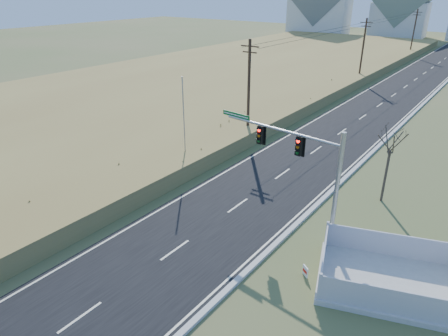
# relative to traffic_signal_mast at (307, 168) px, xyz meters

# --- Properties ---
(ground) EXTENTS (260.00, 260.00, 0.00)m
(ground) POSITION_rel_traffic_signal_mast_xyz_m (-4.67, -3.76, -4.11)
(ground) COLOR #4A5C2C
(ground) RESTS_ON ground
(road) EXTENTS (8.00, 180.00, 0.06)m
(road) POSITION_rel_traffic_signal_mast_xyz_m (-4.67, 46.24, -4.08)
(road) COLOR black
(road) RESTS_ON ground
(curb) EXTENTS (0.30, 180.00, 0.18)m
(curb) POSITION_rel_traffic_signal_mast_xyz_m (-0.52, 46.24, -4.02)
(curb) COLOR #B2AFA8
(curb) RESTS_ON ground
(reed_marsh) EXTENTS (38.00, 110.00, 1.30)m
(reed_marsh) POSITION_rel_traffic_signal_mast_xyz_m (-28.67, 36.24, -3.46)
(reed_marsh) COLOR olive
(reed_marsh) RESTS_ON ground
(utility_pole_near) EXTENTS (1.80, 0.26, 9.00)m
(utility_pole_near) POSITION_rel_traffic_signal_mast_xyz_m (-11.17, 11.24, 0.57)
(utility_pole_near) COLOR #422D1E
(utility_pole_near) RESTS_ON ground
(utility_pole_mid) EXTENTS (1.80, 0.26, 9.00)m
(utility_pole_mid) POSITION_rel_traffic_signal_mast_xyz_m (-11.17, 41.24, 0.57)
(utility_pole_mid) COLOR #422D1E
(utility_pole_mid) RESTS_ON ground
(utility_pole_far) EXTENTS (1.80, 0.26, 9.00)m
(utility_pole_far) POSITION_rel_traffic_signal_mast_xyz_m (-11.17, 71.24, 0.57)
(utility_pole_far) COLOR #422D1E
(utility_pole_far) RESTS_ON ground
(condo_nw) EXTENTS (17.69, 13.38, 19.05)m
(condo_nw) POSITION_rel_traffic_signal_mast_xyz_m (-42.67, 96.24, 3.59)
(condo_nw) COLOR silver
(condo_nw) RESTS_ON ground
(condo_nnw) EXTENTS (14.93, 11.17, 17.03)m
(condo_nnw) POSITION_rel_traffic_signal_mast_xyz_m (-22.67, 104.24, 2.83)
(condo_nnw) COLOR silver
(condo_nnw) RESTS_ON ground
(traffic_signal_mast) EXTENTS (8.25, 1.14, 6.60)m
(traffic_signal_mast) POSITION_rel_traffic_signal_mast_xyz_m (0.00, 0.00, 0.00)
(traffic_signal_mast) COLOR #9EA0A5
(traffic_signal_mast) RESTS_ON ground
(fence_enclosure) EXTENTS (8.03, 6.67, 1.58)m
(fence_enclosure) POSITION_rel_traffic_signal_mast_xyz_m (5.60, -1.66, -3.81)
(fence_enclosure) COLOR #B7B5AD
(fence_enclosure) RESTS_ON ground
(open_sign) EXTENTS (0.40, 0.30, 0.56)m
(open_sign) POSITION_rel_traffic_signal_mast_xyz_m (1.92, -3.44, -3.81)
(open_sign) COLOR white
(open_sign) RESTS_ON ground
(flagpole) EXTENTS (0.32, 0.32, 7.11)m
(flagpole) POSITION_rel_traffic_signal_mast_xyz_m (-11.67, 3.06, -1.27)
(flagpole) COLOR #B7B5AD
(flagpole) RESTS_ON ground
(bare_tree) EXTENTS (2.06, 2.06, 5.45)m
(bare_tree) POSITION_rel_traffic_signal_mast_xyz_m (2.61, 6.59, 0.28)
(bare_tree) COLOR #4C3F33
(bare_tree) RESTS_ON ground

